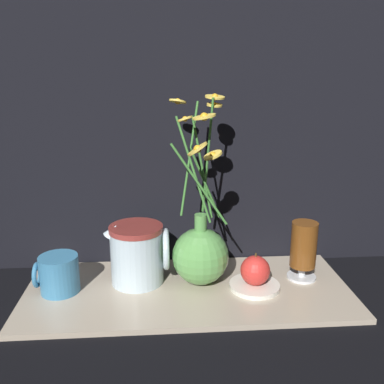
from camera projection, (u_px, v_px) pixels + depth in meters
The scene contains 9 objects.
ground_plane at pixel (188, 293), 0.96m from camera, with size 6.00×6.00×0.00m, color black.
shelf at pixel (188, 290), 0.96m from camera, with size 0.72×0.31×0.01m.
backdrop_wall at pixel (182, 40), 0.98m from camera, with size 1.22×0.02×1.10m.
vase_with_flowers at pixel (200, 251), 0.97m from camera, with size 0.14×0.20×0.42m.
yellow_mug at pixel (58, 274), 0.94m from camera, with size 0.10×0.09×0.08m.
ceramic_pitcher at pixel (138, 252), 0.97m from camera, with size 0.15×0.12×0.15m.
tea_glass at pixel (304, 247), 0.99m from camera, with size 0.07×0.07×0.14m.
saucer_plate at pixel (254, 286), 0.96m from camera, with size 0.11×0.11×0.01m.
orange_fruit at pixel (255, 270), 0.95m from camera, with size 0.07×0.07×0.07m.
Camera 1 is at (-0.06, -0.86, 0.48)m, focal length 40.00 mm.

